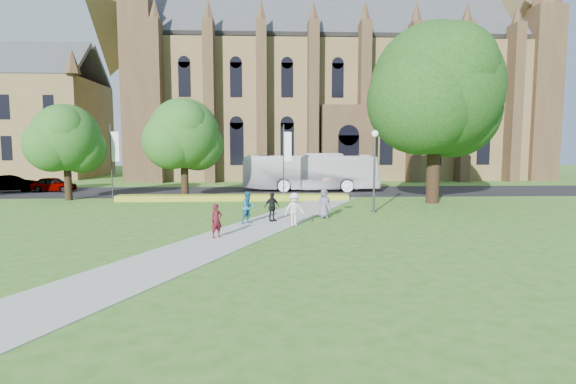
{
  "coord_description": "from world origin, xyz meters",
  "views": [
    {
      "loc": [
        0.71,
        -21.87,
        4.22
      ],
      "look_at": [
        1.86,
        3.82,
        1.6
      ],
      "focal_mm": 28.0,
      "sensor_mm": 36.0,
      "label": 1
    }
  ],
  "objects_px": {
    "car_1": "(11,184)",
    "large_tree": "(436,89)",
    "streetlamp": "(374,161)",
    "car_0": "(53,184)",
    "pedestrian_0": "(216,221)",
    "tour_coach": "(310,172)"
  },
  "relations": [
    {
      "from": "large_tree",
      "to": "car_0",
      "type": "relative_size",
      "value": 3.27
    },
    {
      "from": "large_tree",
      "to": "pedestrian_0",
      "type": "height_order",
      "value": "large_tree"
    },
    {
      "from": "large_tree",
      "to": "car_0",
      "type": "height_order",
      "value": "large_tree"
    },
    {
      "from": "car_0",
      "to": "car_1",
      "type": "height_order",
      "value": "car_1"
    },
    {
      "from": "streetlamp",
      "to": "pedestrian_0",
      "type": "bearing_deg",
      "value": -139.23
    },
    {
      "from": "car_1",
      "to": "large_tree",
      "type": "bearing_deg",
      "value": -116.46
    },
    {
      "from": "streetlamp",
      "to": "tour_coach",
      "type": "relative_size",
      "value": 0.41
    },
    {
      "from": "streetlamp",
      "to": "car_1",
      "type": "height_order",
      "value": "streetlamp"
    },
    {
      "from": "streetlamp",
      "to": "pedestrian_0",
      "type": "relative_size",
      "value": 3.35
    },
    {
      "from": "streetlamp",
      "to": "pedestrian_0",
      "type": "height_order",
      "value": "streetlamp"
    },
    {
      "from": "large_tree",
      "to": "tour_coach",
      "type": "height_order",
      "value": "large_tree"
    },
    {
      "from": "large_tree",
      "to": "car_1",
      "type": "bearing_deg",
      "value": 165.18
    },
    {
      "from": "streetlamp",
      "to": "large_tree",
      "type": "height_order",
      "value": "large_tree"
    },
    {
      "from": "large_tree",
      "to": "tour_coach",
      "type": "distance_m",
      "value": 14.18
    },
    {
      "from": "streetlamp",
      "to": "car_0",
      "type": "xyz_separation_m",
      "value": [
        -26.79,
        14.21,
        -2.59
      ]
    },
    {
      "from": "large_tree",
      "to": "car_1",
      "type": "height_order",
      "value": "large_tree"
    },
    {
      "from": "car_0",
      "to": "pedestrian_0",
      "type": "height_order",
      "value": "pedestrian_0"
    },
    {
      "from": "streetlamp",
      "to": "car_0",
      "type": "height_order",
      "value": "streetlamp"
    },
    {
      "from": "car_1",
      "to": "car_0",
      "type": "bearing_deg",
      "value": -99.17
    },
    {
      "from": "streetlamp",
      "to": "car_0",
      "type": "distance_m",
      "value": 30.43
    },
    {
      "from": "pedestrian_0",
      "to": "streetlamp",
      "type": "bearing_deg",
      "value": 4.76
    },
    {
      "from": "streetlamp",
      "to": "tour_coach",
      "type": "height_order",
      "value": "streetlamp"
    }
  ]
}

